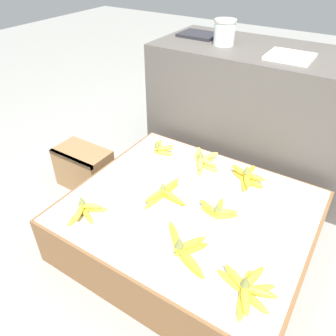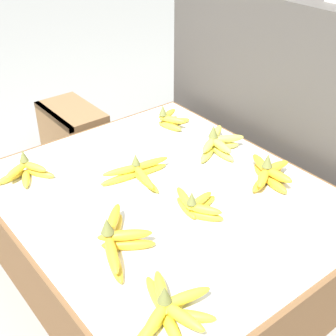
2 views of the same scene
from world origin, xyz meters
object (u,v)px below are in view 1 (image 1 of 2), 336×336
at_px(wooden_crate, 84,168).
at_px(banana_bunch_back_midright, 247,177).
at_px(banana_bunch_front_left, 85,211).
at_px(banana_bunch_back_midleft, 203,161).
at_px(banana_bunch_middle_midright, 218,210).
at_px(foam_tray_white, 290,57).
at_px(banana_bunch_front_midright, 185,249).
at_px(banana_bunch_front_right, 247,289).
at_px(banana_bunch_back_left, 161,148).
at_px(banana_bunch_middle_midleft, 165,194).
at_px(glass_jar, 225,32).

height_order(wooden_crate, banana_bunch_back_midright, banana_bunch_back_midright).
xyz_separation_m(banana_bunch_front_left, banana_bunch_back_midleft, (0.27, 0.64, 0.00)).
height_order(banana_bunch_middle_midright, foam_tray_white, foam_tray_white).
height_order(banana_bunch_front_midright, banana_bunch_front_right, banana_bunch_front_midright).
relative_size(banana_bunch_middle_midright, banana_bunch_back_left, 1.14).
bearing_deg(banana_bunch_front_midright, banana_bunch_front_right, -7.34).
xyz_separation_m(banana_bunch_front_midright, banana_bunch_middle_midright, (0.01, 0.28, -0.00)).
relative_size(banana_bunch_middle_midright, foam_tray_white, 0.86).
distance_m(banana_bunch_front_right, banana_bunch_back_midleft, 0.80).
bearing_deg(foam_tray_white, banana_bunch_back_midright, -88.33).
height_order(banana_bunch_front_left, banana_bunch_back_midleft, banana_bunch_back_midleft).
bearing_deg(banana_bunch_back_midright, foam_tray_white, 91.67).
bearing_deg(banana_bunch_middle_midleft, wooden_crate, 171.50).
relative_size(banana_bunch_front_left, foam_tray_white, 0.82).
height_order(banana_bunch_back_left, banana_bunch_back_midleft, banana_bunch_back_midleft).
bearing_deg(glass_jar, wooden_crate, -127.41).
distance_m(banana_bunch_back_left, foam_tray_white, 0.85).
xyz_separation_m(banana_bunch_front_left, glass_jar, (0.12, 1.12, 0.57)).
height_order(banana_bunch_front_right, banana_bunch_back_midleft, banana_bunch_back_midleft).
bearing_deg(banana_bunch_front_midright, banana_bunch_front_left, -174.14).
distance_m(banana_bunch_back_left, banana_bunch_back_midright, 0.54).
xyz_separation_m(wooden_crate, banana_bunch_back_midleft, (0.70, 0.24, 0.18)).
xyz_separation_m(banana_bunch_back_midleft, glass_jar, (-0.15, 0.48, 0.56)).
xyz_separation_m(banana_bunch_front_midright, foam_tray_white, (0.02, 1.03, 0.50)).
bearing_deg(banana_bunch_front_left, banana_bunch_back_midleft, 67.18).
height_order(banana_bunch_back_midleft, glass_jar, glass_jar).
relative_size(banana_bunch_front_left, banana_bunch_back_midright, 0.91).
xyz_separation_m(banana_bunch_middle_midright, glass_jar, (-0.39, 0.79, 0.57)).
height_order(banana_bunch_front_left, glass_jar, glass_jar).
bearing_deg(banana_bunch_middle_midleft, banana_bunch_middle_midright, 6.97).
bearing_deg(banana_bunch_front_right, foam_tray_white, 103.52).
height_order(banana_bunch_front_midright, banana_bunch_middle_midright, banana_bunch_front_midright).
height_order(banana_bunch_back_left, foam_tray_white, foam_tray_white).
height_order(banana_bunch_front_right, banana_bunch_back_midright, banana_bunch_back_midright).
distance_m(wooden_crate, banana_bunch_back_midleft, 0.76).
distance_m(wooden_crate, glass_jar, 1.17).
bearing_deg(banana_bunch_front_right, banana_bunch_front_left, -178.85).
bearing_deg(glass_jar, banana_bunch_front_right, -59.34).
xyz_separation_m(banana_bunch_front_right, foam_tray_white, (-0.26, 1.06, 0.50)).
distance_m(banana_bunch_front_left, banana_bunch_front_right, 0.77).
xyz_separation_m(banana_bunch_middle_midleft, banana_bunch_back_midright, (0.29, 0.34, 0.00)).
bearing_deg(banana_bunch_back_midright, banana_bunch_front_left, -129.77).
relative_size(banana_bunch_front_right, banana_bunch_back_midright, 1.16).
bearing_deg(banana_bunch_middle_midright, banana_bunch_front_left, -146.84).
bearing_deg(banana_bunch_back_midleft, banana_bunch_back_left, -178.48).
height_order(banana_bunch_middle_midleft, banana_bunch_back_midright, banana_bunch_back_midright).
relative_size(wooden_crate, banana_bunch_middle_midleft, 1.31).
xyz_separation_m(banana_bunch_back_midright, foam_tray_white, (-0.01, 0.44, 0.50)).
height_order(banana_bunch_back_midleft, banana_bunch_back_midright, banana_bunch_back_midright).
bearing_deg(banana_bunch_back_midleft, banana_bunch_back_midright, -1.28).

